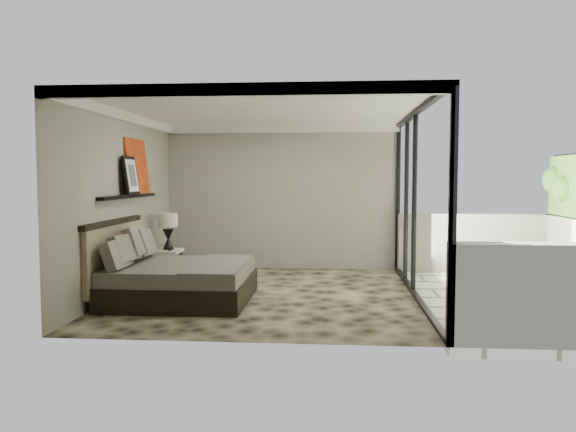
# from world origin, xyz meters

# --- Properties ---
(floor) EXTENTS (5.00, 5.00, 0.00)m
(floor) POSITION_xyz_m (0.00, 0.00, 0.00)
(floor) COLOR black
(floor) RESTS_ON ground
(ceiling) EXTENTS (4.50, 5.00, 0.02)m
(ceiling) POSITION_xyz_m (0.00, 0.00, 2.79)
(ceiling) COLOR silver
(ceiling) RESTS_ON back_wall
(back_wall) EXTENTS (4.50, 0.02, 2.80)m
(back_wall) POSITION_xyz_m (0.00, 2.49, 1.40)
(back_wall) COLOR gray
(back_wall) RESTS_ON floor
(left_wall) EXTENTS (0.02, 5.00, 2.80)m
(left_wall) POSITION_xyz_m (-2.24, 0.00, 1.40)
(left_wall) COLOR gray
(left_wall) RESTS_ON floor
(glass_wall) EXTENTS (0.08, 5.00, 2.80)m
(glass_wall) POSITION_xyz_m (2.25, 0.00, 1.40)
(glass_wall) COLOR white
(glass_wall) RESTS_ON floor
(terrace_slab) EXTENTS (3.00, 5.00, 0.12)m
(terrace_slab) POSITION_xyz_m (3.75, 0.00, -0.06)
(terrace_slab) COLOR beige
(terrace_slab) RESTS_ON ground
(picture_ledge) EXTENTS (0.12, 2.20, 0.05)m
(picture_ledge) POSITION_xyz_m (-2.18, 0.10, 1.50)
(picture_ledge) COLOR black
(picture_ledge) RESTS_ON left_wall
(bed) EXTENTS (2.03, 1.97, 1.12)m
(bed) POSITION_xyz_m (-1.30, -0.51, 0.33)
(bed) COLOR black
(bed) RESTS_ON floor
(nightstand) EXTENTS (0.69, 0.69, 0.54)m
(nightstand) POSITION_xyz_m (-1.96, 1.23, 0.27)
(nightstand) COLOR black
(nightstand) RESTS_ON floor
(table_lamp) EXTENTS (0.35, 0.35, 0.64)m
(table_lamp) POSITION_xyz_m (-1.91, 1.24, 0.93)
(table_lamp) COLOR black
(table_lamp) RESTS_ON nightstand
(abstract_canvas) EXTENTS (0.13, 0.90, 0.90)m
(abstract_canvas) POSITION_xyz_m (-2.19, 0.53, 1.97)
(abstract_canvas) COLOR #B94F0F
(abstract_canvas) RESTS_ON picture_ledge
(framed_print) EXTENTS (0.11, 0.50, 0.60)m
(framed_print) POSITION_xyz_m (-2.14, 0.10, 1.82)
(framed_print) COLOR black
(framed_print) RESTS_ON picture_ledge
(ottoman) EXTENTS (0.71, 0.71, 0.55)m
(ottoman) POSITION_xyz_m (4.13, 1.20, 0.27)
(ottoman) COLOR white
(ottoman) RESTS_ON terrace_slab
(lounger) EXTENTS (1.09, 1.76, 0.64)m
(lounger) POSITION_xyz_m (3.48, 0.02, 0.20)
(lounger) COLOR white
(lounger) RESTS_ON terrace_slab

